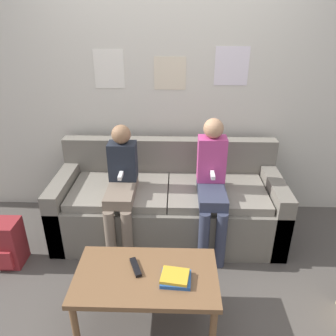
# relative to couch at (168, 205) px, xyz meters

# --- Properties ---
(ground_plane) EXTENTS (10.00, 10.00, 0.00)m
(ground_plane) POSITION_rel_couch_xyz_m (0.00, -0.52, -0.30)
(ground_plane) COLOR #4C4742
(wall_back) EXTENTS (8.00, 0.07, 2.60)m
(wall_back) POSITION_rel_couch_xyz_m (0.00, 0.50, 1.00)
(wall_back) COLOR beige
(wall_back) RESTS_ON ground_plane
(couch) EXTENTS (2.05, 0.82, 0.85)m
(couch) POSITION_rel_couch_xyz_m (0.00, 0.00, 0.00)
(couch) COLOR #6B665B
(couch) RESTS_ON ground_plane
(coffee_table) EXTENTS (0.92, 0.53, 0.44)m
(coffee_table) POSITION_rel_couch_xyz_m (-0.11, -1.05, 0.09)
(coffee_table) COLOR brown
(coffee_table) RESTS_ON ground_plane
(person_left) EXTENTS (0.24, 0.56, 1.10)m
(person_left) POSITION_rel_couch_xyz_m (-0.40, -0.20, 0.33)
(person_left) COLOR #756656
(person_left) RESTS_ON ground_plane
(person_right) EXTENTS (0.24, 0.56, 1.17)m
(person_right) POSITION_rel_couch_xyz_m (0.37, -0.19, 0.36)
(person_right) COLOR #33384C
(person_right) RESTS_ON ground_plane
(tv_remote) EXTENTS (0.10, 0.17, 0.02)m
(tv_remote) POSITION_rel_couch_xyz_m (-0.19, -1.00, 0.15)
(tv_remote) COLOR black
(tv_remote) RESTS_ON coffee_table
(book_stack) EXTENTS (0.20, 0.17, 0.05)m
(book_stack) POSITION_rel_couch_xyz_m (0.08, -1.10, 0.16)
(book_stack) COLOR #23519E
(book_stack) RESTS_ON coffee_table
(backpack) EXTENTS (0.25, 0.24, 0.41)m
(backpack) POSITION_rel_couch_xyz_m (-1.34, -0.49, -0.10)
(backpack) COLOR maroon
(backpack) RESTS_ON ground_plane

